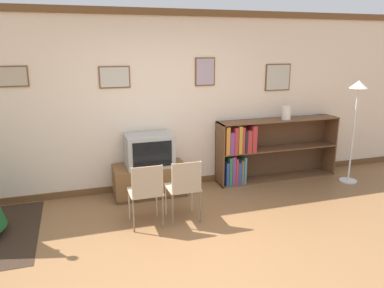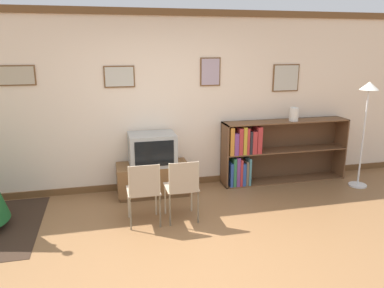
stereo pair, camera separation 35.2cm
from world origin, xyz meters
TOP-DOWN VIEW (x-y plane):
  - ground_plane at (0.00, 0.00)m, footprint 24.00×24.00m
  - wall_back at (0.00, 2.23)m, footprint 9.04×0.11m
  - tv_console at (-0.20, 1.90)m, footprint 1.06×0.51m
  - television at (-0.20, 1.90)m, footprint 0.68×0.50m
  - folding_chair_left at (-0.44, 0.90)m, footprint 0.40×0.40m
  - folding_chair_right at (0.04, 0.90)m, footprint 0.40×0.40m
  - bookshelf at (1.60, 1.99)m, footprint 2.09×0.36m
  - vase at (2.09, 1.94)m, footprint 0.15×0.15m
  - standing_lamp at (3.04, 1.46)m, footprint 0.28×0.28m

SIDE VIEW (x-z plane):
  - ground_plane at x=0.00m, z-range 0.00..0.00m
  - tv_console at x=-0.20m, z-range 0.00..0.47m
  - folding_chair_left at x=-0.44m, z-range 0.06..0.88m
  - folding_chair_right at x=0.04m, z-range 0.06..0.88m
  - bookshelf at x=1.60m, z-range 0.01..1.03m
  - television at x=-0.20m, z-range 0.47..0.94m
  - vase at x=2.09m, z-range 1.02..1.24m
  - standing_lamp at x=3.04m, z-range 0.44..2.10m
  - wall_back at x=0.00m, z-range 0.00..2.70m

